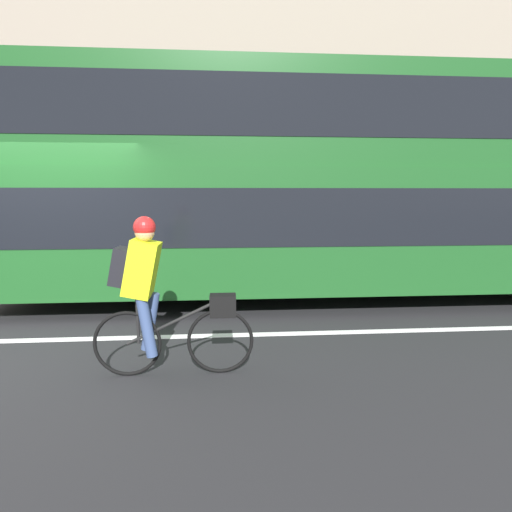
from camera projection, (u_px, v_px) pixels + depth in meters
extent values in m
plane|color=#232326|center=(35.00, 339.00, 5.06)|extent=(80.00, 80.00, 0.00)
cube|color=silver|center=(33.00, 340.00, 4.99)|extent=(50.00, 0.14, 0.01)
cube|color=#A8A399|center=(124.00, 269.00, 9.44)|extent=(60.00, 1.91, 0.15)
cube|color=gray|center=(127.00, 118.00, 9.98)|extent=(60.00, 0.30, 7.44)
cylinder|color=black|center=(139.00, 271.00, 6.87)|extent=(1.02, 0.30, 1.02)
cube|color=#194C1E|center=(346.00, 226.00, 7.03)|extent=(11.69, 2.54, 1.90)
cube|color=black|center=(347.00, 213.00, 6.99)|extent=(11.22, 2.56, 0.84)
cube|color=#194C1E|center=(350.00, 127.00, 6.77)|extent=(11.69, 2.44, 1.50)
cube|color=black|center=(350.00, 122.00, 6.76)|extent=(11.22, 2.46, 0.84)
torus|color=black|center=(220.00, 341.00, 4.05)|extent=(0.67, 0.04, 0.67)
torus|color=black|center=(127.00, 344.00, 3.98)|extent=(0.67, 0.04, 0.67)
cylinder|color=black|center=(174.00, 322.00, 3.98)|extent=(0.94, 0.03, 0.46)
cylinder|color=black|center=(138.00, 320.00, 3.95)|extent=(0.03, 0.03, 0.49)
cube|color=black|center=(223.00, 305.00, 3.99)|extent=(0.26, 0.16, 0.22)
cube|color=#D8EA19|center=(142.00, 268.00, 3.87)|extent=(0.37, 0.32, 0.58)
cube|color=black|center=(121.00, 266.00, 3.86)|extent=(0.21, 0.26, 0.38)
cylinder|color=#384C7A|center=(150.00, 321.00, 4.05)|extent=(0.21, 0.11, 0.61)
cylinder|color=#384C7A|center=(147.00, 327.00, 3.87)|extent=(0.19, 0.11, 0.60)
sphere|color=tan|center=(145.00, 232.00, 3.82)|extent=(0.19, 0.19, 0.19)
sphere|color=red|center=(144.00, 227.00, 3.82)|extent=(0.21, 0.21, 0.21)
cylinder|color=#515156|center=(154.00, 249.00, 9.33)|extent=(0.60, 0.60, 0.80)
cylinder|color=#59595B|center=(179.00, 216.00, 9.26)|extent=(0.07, 0.07, 2.36)
cube|color=white|center=(178.00, 174.00, 9.07)|extent=(0.36, 0.02, 0.36)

